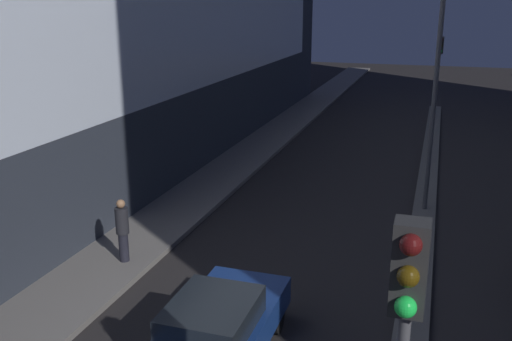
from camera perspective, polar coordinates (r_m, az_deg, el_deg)
median_strip at (r=22.42m, az=16.64°, el=-2.21°), size 0.76×37.95×0.12m
traffic_light_mid at (r=32.60m, az=17.83°, el=10.21°), size 0.32×0.42×5.07m
street_lamp at (r=19.49m, az=17.85°, el=11.89°), size 0.51×0.51×8.28m
car_left_lane at (r=11.79m, az=-3.91°, el=-15.60°), size 1.86×4.41×1.50m
pedestrian_on_left_sidewalk at (r=15.93m, az=-13.21°, el=-5.69°), size 0.35×0.35×1.78m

